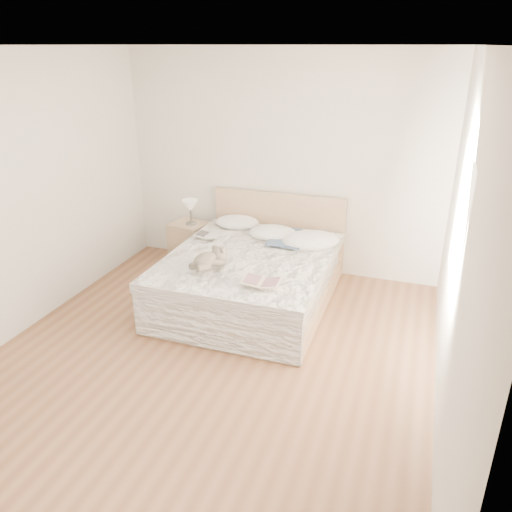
{
  "coord_description": "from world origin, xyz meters",
  "views": [
    {
      "loc": [
        1.69,
        -3.58,
        2.71
      ],
      "look_at": [
        0.09,
        1.05,
        0.62
      ],
      "focal_mm": 35.0,
      "sensor_mm": 36.0,
      "label": 1
    }
  ],
  "objects_px": {
    "bed": "(252,276)",
    "photo_book": "(208,235)",
    "table_lamp": "(190,207)",
    "nightstand": "(190,243)",
    "childrens_book": "(262,282)",
    "teddy_bear": "(206,267)"
  },
  "relations": [
    {
      "from": "bed",
      "to": "photo_book",
      "type": "relative_size",
      "value": 7.14
    },
    {
      "from": "table_lamp",
      "to": "nightstand",
      "type": "bearing_deg",
      "value": 164.24
    },
    {
      "from": "childrens_book",
      "to": "teddy_bear",
      "type": "height_order",
      "value": "teddy_bear"
    },
    {
      "from": "nightstand",
      "to": "table_lamp",
      "type": "relative_size",
      "value": 1.75
    },
    {
      "from": "photo_book",
      "to": "teddy_bear",
      "type": "bearing_deg",
      "value": -67.13
    },
    {
      "from": "table_lamp",
      "to": "childrens_book",
      "type": "bearing_deg",
      "value": -45.22
    },
    {
      "from": "photo_book",
      "to": "teddy_bear",
      "type": "xyz_separation_m",
      "value": [
        0.36,
        -0.87,
        0.02
      ]
    },
    {
      "from": "bed",
      "to": "table_lamp",
      "type": "distance_m",
      "value": 1.4
    },
    {
      "from": "bed",
      "to": "childrens_book",
      "type": "bearing_deg",
      "value": -64.34
    },
    {
      "from": "nightstand",
      "to": "childrens_book",
      "type": "xyz_separation_m",
      "value": [
        1.49,
        -1.47,
        0.35
      ]
    },
    {
      "from": "teddy_bear",
      "to": "bed",
      "type": "bearing_deg",
      "value": 86.36
    },
    {
      "from": "bed",
      "to": "nightstand",
      "type": "distance_m",
      "value": 1.35
    },
    {
      "from": "teddy_bear",
      "to": "table_lamp",
      "type": "bearing_deg",
      "value": 141.17
    },
    {
      "from": "nightstand",
      "to": "photo_book",
      "type": "relative_size",
      "value": 1.86
    },
    {
      "from": "nightstand",
      "to": "photo_book",
      "type": "distance_m",
      "value": 0.78
    },
    {
      "from": "bed",
      "to": "childrens_book",
      "type": "relative_size",
      "value": 5.71
    },
    {
      "from": "bed",
      "to": "childrens_book",
      "type": "distance_m",
      "value": 0.88
    },
    {
      "from": "table_lamp",
      "to": "teddy_bear",
      "type": "height_order",
      "value": "table_lamp"
    },
    {
      "from": "table_lamp",
      "to": "photo_book",
      "type": "height_order",
      "value": "table_lamp"
    },
    {
      "from": "table_lamp",
      "to": "childrens_book",
      "type": "height_order",
      "value": "table_lamp"
    },
    {
      "from": "nightstand",
      "to": "bed",
      "type": "bearing_deg",
      "value": -32.84
    },
    {
      "from": "nightstand",
      "to": "childrens_book",
      "type": "bearing_deg",
      "value": -44.67
    }
  ]
}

